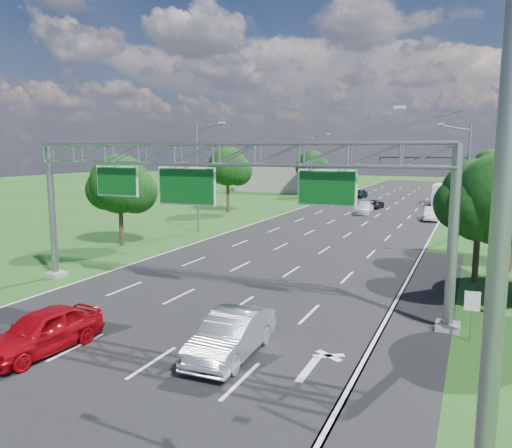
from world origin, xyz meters
The scene contains 22 objects.
ground centered at (0.00, 30.00, 0.00)m, with size 220.00×220.00×0.00m, color #1A4B16.
road centered at (0.00, 30.00, 0.00)m, with size 18.00×180.00×0.02m, color black.
road_flare centered at (10.20, 14.00, 0.00)m, with size 3.00×30.00×0.02m, color black.
sign_gantry centered at (0.33, 12.00, 6.89)m, with size 23.50×1.00×9.56m.
regulatory_sign centered at (12.40, 10.98, 1.51)m, with size 0.60×0.08×2.10m.
traffic_signal centered at (7.48, 65.00, 5.17)m, with size 12.21×0.24×7.00m.
streetlight_l_near centered at (-11.30, 30.00, 5.58)m, with size 2.97×0.22×10.16m.
streetlight_l_far centered at (-11.30, 65.00, 5.58)m, with size 2.97×0.22×10.16m.
streetlight_r_mid centered at (11.30, 40.00, 5.58)m, with size 2.97×0.22×10.16m.
streetlight_r_near centered at (12.30, -5.00, 5.58)m, with size 2.97×0.22×10.16m.
tree_verge_la centered at (-13.92, 22.04, 4.76)m, with size 5.76×4.80×7.40m.
tree_verge_lb centered at (-15.92, 45.04, 5.41)m, with size 5.76×4.80×8.06m.
tree_verge_lc centered at (-12.92, 70.04, 4.98)m, with size 5.76×4.80×7.62m.
tree_verge_re centered at (14.08, 78.04, 5.20)m, with size 5.76×4.80×7.84m.
building_left centered at (-22.00, 78.00, 2.50)m, with size 14.00×10.00×5.00m, color gray.
red_coupe centered at (-2.66, 3.19, 0.84)m, with size 1.98×4.93×1.68m, color #A6070F.
silver_sedan centered at (4.16, 5.75, 0.84)m, with size 1.77×5.08×1.67m, color #ACB0B8.
car_queue_a centered at (-0.01, 49.98, 0.67)m, with size 1.88×4.63×1.34m, color silver.
car_queue_b centered at (0.08, 55.64, 0.55)m, with size 1.84×3.98×1.11m, color black.
car_queue_c centered at (-4.79, 69.67, 0.69)m, with size 1.62×4.03×1.37m, color black.
car_queue_d centered at (8.00, 47.36, 0.73)m, with size 1.55×4.45×1.47m, color white.
box_truck centered at (8.00, 63.75, 1.40)m, with size 2.45×7.78×2.92m.
Camera 1 is at (12.26, -10.25, 7.74)m, focal length 35.00 mm.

